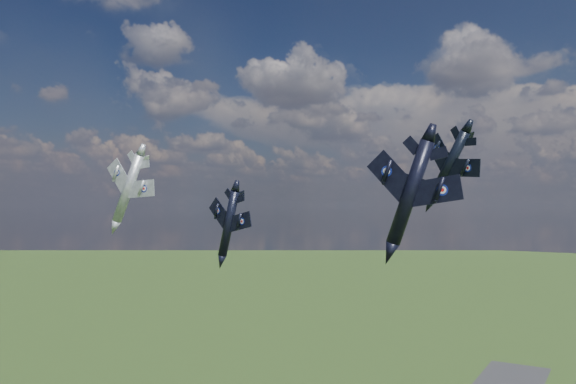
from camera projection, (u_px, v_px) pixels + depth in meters
The scene contains 4 objects.
jet_lead_navy at pixel (229, 223), 76.37m from camera, with size 9.04×12.60×2.61m, color black, non-canonical shape.
jet_right_navy at pixel (410, 193), 49.06m from camera, with size 9.34×13.02×2.69m, color black, non-canonical shape.
jet_high_navy at pixel (449, 166), 80.76m from camera, with size 10.87×15.16×3.14m, color black, non-canonical shape.
jet_left_silver at pixel (128, 188), 90.29m from camera, with size 11.48×16.00×3.31m, color gray, non-canonical shape.
Camera 1 is at (45.52, -53.50, 80.11)m, focal length 35.00 mm.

